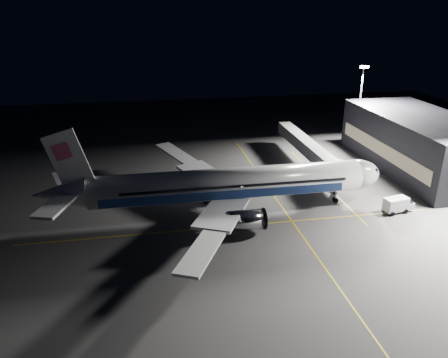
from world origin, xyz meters
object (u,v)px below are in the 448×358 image
at_px(jet_bridge, 310,149).
at_px(floodlight_mast_north, 360,99).
at_px(safety_cone_c, 204,181).
at_px(baggage_tug, 189,169).
at_px(safety_cone_a, 214,201).
at_px(airliner, 222,185).
at_px(safety_cone_b, 246,198).
at_px(service_truck, 398,204).

height_order(jet_bridge, floodlight_mast_north, floodlight_mast_north).
bearing_deg(safety_cone_c, jet_bridge, 9.42).
bearing_deg(safety_cone_c, baggage_tug, 111.77).
relative_size(floodlight_mast_north, safety_cone_a, 35.42).
height_order(jet_bridge, safety_cone_a, jet_bridge).
relative_size(airliner, safety_cone_b, 102.45).
height_order(airliner, safety_cone_b, airliner).
bearing_deg(safety_cone_b, service_truck, -21.27).
distance_m(airliner, floodlight_mast_north, 52.56).
relative_size(floodlight_mast_north, baggage_tug, 6.80).
distance_m(baggage_tug, safety_cone_c, 6.82).
bearing_deg(safety_cone_a, jet_bridge, 30.33).
distance_m(jet_bridge, service_truck, 25.38).
xyz_separation_m(airliner, safety_cone_c, (-1.38, 14.00, -4.90)).
bearing_deg(jet_bridge, service_truck, -72.23).
distance_m(jet_bridge, safety_cone_c, 25.17).
bearing_deg(jet_bridge, floodlight_mast_north, 37.74).
xyz_separation_m(safety_cone_a, safety_cone_c, (-0.44, 10.00, -0.03)).
height_order(safety_cone_a, safety_cone_b, safety_cone_b).
bearing_deg(service_truck, safety_cone_a, 152.11).
bearing_deg(baggage_tug, service_truck, -19.64).
height_order(jet_bridge, baggage_tug, jet_bridge).
height_order(baggage_tug, safety_cone_a, baggage_tug).
bearing_deg(safety_cone_c, safety_cone_b, -56.48).
height_order(jet_bridge, safety_cone_c, jet_bridge).
bearing_deg(airliner, safety_cone_b, 37.36).
xyz_separation_m(jet_bridge, service_truck, (7.69, -23.99, -3.08)).
height_order(jet_bridge, safety_cone_b, jet_bridge).
xyz_separation_m(jet_bridge, safety_cone_a, (-24.02, -14.06, -4.29)).
height_order(floodlight_mast_north, service_truck, floodlight_mast_north).
height_order(airliner, floodlight_mast_north, floodlight_mast_north).
bearing_deg(airliner, service_truck, -10.92).
xyz_separation_m(baggage_tug, safety_cone_c, (2.52, -6.31, -0.60)).
distance_m(safety_cone_a, safety_cone_b, 6.18).
relative_size(airliner, safety_cone_c, 118.07).
height_order(floodlight_mast_north, safety_cone_b, floodlight_mast_north).
bearing_deg(safety_cone_a, safety_cone_c, 92.51).
bearing_deg(service_truck, baggage_tug, 132.38).
xyz_separation_m(baggage_tug, safety_cone_a, (2.96, -16.31, -0.56)).
height_order(airliner, service_truck, airliner).
bearing_deg(service_truck, safety_cone_c, 137.71).
bearing_deg(safety_cone_b, baggage_tug, 119.27).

